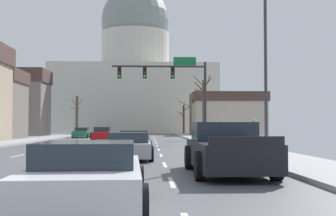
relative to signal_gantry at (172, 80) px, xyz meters
The scene contains 20 objects.
ground 18.25m from the signal_gantry, 106.01° to the right, with size 20.00×180.00×0.20m.
signal_gantry is the anchor object (origin of this frame).
street_lamp_right 17.37m from the signal_gantry, 79.67° to the right, with size 2.11×0.24×7.91m.
capitol_building 54.67m from the signal_gantry, 95.09° to the left, with size 31.64×21.20×32.39m.
sedan_near_00 6.63m from the signal_gantry, 129.25° to the right, with size 2.12×4.72×1.13m.
sedan_near_01 12.22m from the signal_gantry, 104.34° to the right, with size 2.06×4.42×1.20m.
sedan_near_02 18.24m from the signal_gantry, 99.11° to the right, with size 2.15×4.58×1.18m.
pickup_truck_near_03 23.80m from the signal_gantry, 88.81° to the right, with size 2.34×5.31×1.58m.
sedan_near_04 29.60m from the signal_gantry, 95.85° to the right, with size 2.16×4.66×1.20m.
sedan_oncoming_00 10.97m from the signal_gantry, 131.44° to the left, with size 2.05×4.68×1.33m.
sedan_oncoming_01 20.61m from the signal_gantry, 120.23° to the left, with size 2.04×4.66×1.23m.
flank_building_02 37.06m from the signal_gantry, 127.80° to the left, with size 11.51×6.85×9.69m.
flank_building_03 32.80m from the signal_gantry, 71.78° to the left, with size 11.20×7.59×6.51m.
bare_tree_00 9.29m from the signal_gantry, 66.01° to the left, with size 1.85×1.41×6.50m.
bare_tree_01 34.36m from the signal_gantry, 112.34° to the left, with size 1.80×1.46×5.85m.
bare_tree_02 25.62m from the signal_gantry, 81.24° to the left, with size 2.49×1.66×5.87m.
bare_tree_04 37.50m from the signal_gantry, 84.09° to the left, with size 1.96×2.57×5.36m.
pedestrian_00 15.99m from the signal_gantry, 77.56° to the right, with size 0.35×0.34×1.63m.
pedestrian_01 9.30m from the signal_gantry, 69.14° to the right, with size 0.35×0.34×1.64m.
bicycle_parked 14.14m from the signal_gantry, 77.55° to the right, with size 0.12×1.77×0.85m.
Camera 1 is at (2.92, -20.15, 1.48)m, focal length 47.48 mm.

